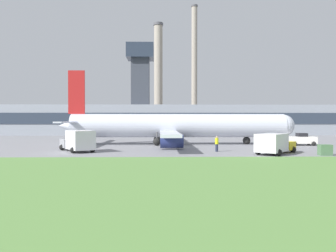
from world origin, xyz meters
name	(u,v)px	position (x,y,z in m)	size (l,w,h in m)	color
ground_plane	(185,144)	(0.00, 0.00, 0.00)	(400.00, 400.00, 0.00)	gray
grass_strip	(253,209)	(0.00, -36.50, 0.03)	(240.00, 37.00, 0.06)	#5B8942
terminal_building	(172,117)	(-0.65, 34.28, 4.41)	(87.68, 10.74, 22.85)	#8C939E
smokestack_left	(158,76)	(-4.31, 68.52, 19.45)	(3.49, 3.49, 38.61)	gray
smokestack_right	(194,68)	(8.82, 69.73, 22.85)	(2.40, 2.40, 45.50)	gray
airplane	(175,126)	(-1.48, -0.65, 2.74)	(35.17, 31.07, 10.97)	silver
pushback_tug	(302,140)	(16.74, -2.76, 0.80)	(3.98, 2.92, 1.76)	white
baggage_truck	(274,144)	(8.46, -14.94, 1.10)	(5.88, 6.46, 2.19)	yellow
fuel_truck	(78,141)	(-13.11, -11.68, 1.21)	(5.27, 6.62, 2.44)	gray
ground_crew_person	(217,144)	(2.79, -12.14, 0.91)	(0.54, 0.54, 1.79)	#23283D
utility_cabinet	(325,150)	(13.15, -16.48, 0.56)	(1.23, 0.82, 1.11)	#4C724C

